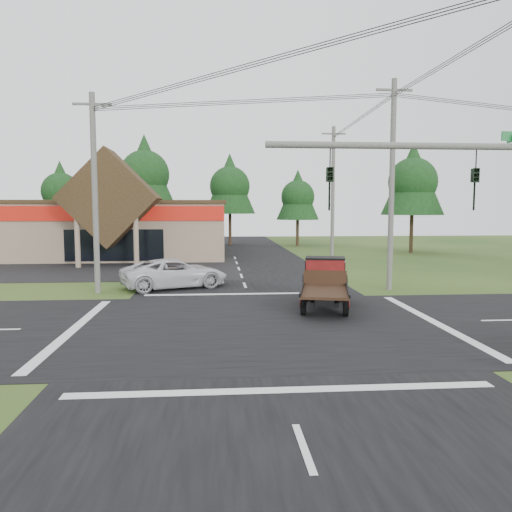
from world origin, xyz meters
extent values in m
plane|color=#254318|center=(0.00, 0.00, 0.00)|extent=(120.00, 120.00, 0.00)
cube|color=black|center=(0.00, 0.00, 0.01)|extent=(12.00, 120.00, 0.02)
cube|color=black|center=(0.00, 0.00, 0.01)|extent=(120.00, 12.00, 0.02)
cube|color=black|center=(-14.00, 19.00, 0.01)|extent=(28.00, 14.00, 0.02)
cube|color=gray|center=(-16.00, 30.00, 2.50)|extent=(30.00, 15.00, 5.00)
cube|color=#322514|center=(-16.00, 30.00, 5.05)|extent=(30.40, 15.40, 0.30)
cube|color=#B5180D|center=(-16.00, 22.45, 4.10)|extent=(30.00, 0.12, 1.20)
cube|color=#322514|center=(-10.00, 21.50, 5.30)|extent=(7.78, 4.00, 7.78)
cylinder|color=gray|center=(-12.20, 19.80, 2.00)|extent=(0.40, 0.40, 4.00)
cylinder|color=gray|center=(-7.80, 19.80, 2.00)|extent=(0.40, 0.40, 4.00)
cube|color=black|center=(-10.00, 22.48, 1.50)|extent=(8.00, 0.08, 2.60)
cylinder|color=#595651|center=(3.50, -7.50, 6.00)|extent=(8.00, 0.16, 0.16)
imported|color=black|center=(4.50, -7.50, 5.00)|extent=(0.16, 0.20, 1.00)
imported|color=black|center=(1.00, -7.50, 5.00)|extent=(0.16, 0.20, 1.00)
cylinder|color=#595651|center=(-8.00, 8.00, 5.25)|extent=(0.30, 0.30, 10.50)
cube|color=#595651|center=(-8.00, 8.00, 9.90)|extent=(2.00, 0.12, 0.12)
cylinder|color=#595651|center=(8.00, 8.00, 5.75)|extent=(0.30, 0.30, 11.50)
cube|color=#595651|center=(8.00, 8.00, 10.90)|extent=(2.00, 0.12, 0.12)
cylinder|color=#595651|center=(8.00, 22.00, 5.60)|extent=(0.30, 0.30, 11.20)
cube|color=#595651|center=(8.00, 22.00, 10.60)|extent=(2.00, 0.12, 0.12)
cylinder|color=#332316|center=(-20.00, 42.00, 1.75)|extent=(0.36, 0.36, 3.50)
cone|color=black|center=(-20.00, 42.00, 6.80)|extent=(5.60, 5.60, 6.60)
sphere|color=black|center=(-20.00, 42.00, 6.50)|extent=(4.40, 4.40, 4.40)
cylinder|color=#332316|center=(-10.00, 41.00, 2.27)|extent=(0.36, 0.36, 4.55)
cone|color=black|center=(-10.00, 41.00, 8.84)|extent=(7.28, 7.28, 8.58)
sphere|color=black|center=(-10.00, 41.00, 8.45)|extent=(5.72, 5.72, 5.72)
cylinder|color=#332316|center=(0.00, 42.00, 1.92)|extent=(0.36, 0.36, 3.85)
cone|color=black|center=(0.00, 42.00, 7.48)|extent=(6.16, 6.16, 7.26)
sphere|color=black|center=(0.00, 42.00, 7.15)|extent=(4.84, 4.84, 4.84)
cylinder|color=#332316|center=(8.00, 40.00, 1.57)|extent=(0.36, 0.36, 3.15)
cone|color=black|center=(8.00, 40.00, 6.12)|extent=(5.04, 5.04, 5.94)
sphere|color=black|center=(8.00, 40.00, 5.85)|extent=(3.96, 3.96, 3.96)
cylinder|color=#332316|center=(18.00, 30.00, 1.92)|extent=(0.36, 0.36, 3.85)
cone|color=black|center=(18.00, 30.00, 7.48)|extent=(6.16, 6.16, 7.26)
sphere|color=black|center=(18.00, 30.00, 7.15)|extent=(4.84, 4.84, 4.84)
imported|color=silver|center=(-4.04, 9.52, 0.83)|extent=(6.61, 4.86, 1.67)
camera|label=1|loc=(-1.62, -18.97, 4.57)|focal=35.00mm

